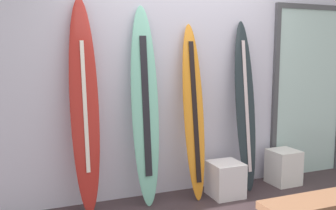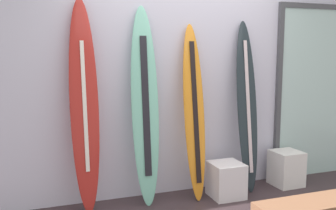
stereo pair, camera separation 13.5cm
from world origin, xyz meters
name	(u,v)px [view 2 (the right image)]	position (x,y,z in m)	size (l,w,h in m)	color
wall_back	(180,68)	(0.00, 1.30, 1.40)	(7.20, 0.20, 2.80)	silver
surfboard_crimson	(84,108)	(-1.11, 1.02, 1.04)	(0.29, 0.30, 2.11)	#B42821
surfboard_seafoam	(145,106)	(-0.50, 1.02, 1.03)	(0.30, 0.34, 2.06)	#7DCBB1
surfboard_sunset	(194,113)	(0.04, 0.99, 0.93)	(0.25, 0.41, 1.89)	orange
surfboard_charcoal	(247,108)	(0.70, 1.00, 0.95)	(0.26, 0.36, 1.94)	#212B30
display_block_left	(286,168)	(1.23, 0.94, 0.21)	(0.33, 0.33, 0.41)	white
display_block_center	(226,180)	(0.37, 0.85, 0.19)	(0.35, 0.35, 0.38)	white
glass_door	(313,89)	(1.77, 1.18, 1.12)	(1.11, 0.06, 2.17)	silver
bench	(321,209)	(0.41, -0.54, 0.42)	(1.03, 0.29, 0.49)	#8D5C40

